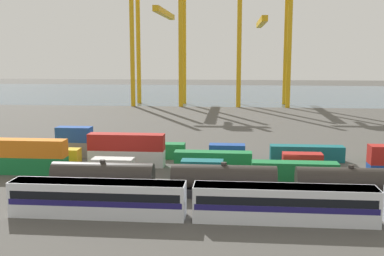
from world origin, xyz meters
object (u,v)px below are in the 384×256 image
at_px(shipping_container_7, 43,156).
at_px(gantry_crane_central, 263,29).
at_px(gantry_crane_west, 160,24).
at_px(shipping_container_2, 113,167).
at_px(shipping_container_10, 213,160).
at_px(passenger_train, 284,202).
at_px(shipping_container_16, 307,153).
at_px(freight_tank_row, 286,182).
at_px(shipping_container_14, 150,150).

bearing_deg(shipping_container_7, gantry_crane_central, 66.92).
relative_size(gantry_crane_west, gantry_crane_central, 1.07).
bearing_deg(gantry_crane_central, shipping_container_2, -105.04).
bearing_deg(gantry_crane_west, shipping_container_10, -76.22).
bearing_deg(passenger_train, shipping_container_2, 143.30).
bearing_deg(passenger_train, gantry_crane_west, 105.12).
distance_m(shipping_container_16, gantry_crane_central, 91.37).
bearing_deg(shipping_container_10, gantry_crane_central, 82.42).
bearing_deg(gantry_crane_west, shipping_container_2, -85.07).
height_order(passenger_train, shipping_container_2, passenger_train).
distance_m(freight_tank_row, shipping_container_14, 29.79).
xyz_separation_m(shipping_container_14, shipping_container_16, (26.52, 0.00, 0.00)).
height_order(shipping_container_14, shipping_container_16, same).
bearing_deg(shipping_container_16, freight_tank_row, -104.82).
distance_m(passenger_train, freight_tank_row, 8.37).
height_order(freight_tank_row, shipping_container_16, freight_tank_row).
bearing_deg(shipping_container_14, shipping_container_16, 0.00).
xyz_separation_m(shipping_container_10, shipping_container_16, (15.35, 6.16, 0.00)).
xyz_separation_m(shipping_container_7, shipping_container_14, (16.41, 6.16, 0.00)).
bearing_deg(shipping_container_2, passenger_train, -36.70).
distance_m(freight_tank_row, gantry_crane_central, 111.77).
bearing_deg(shipping_container_7, shipping_container_14, 20.56).
distance_m(shipping_container_2, gantry_crane_west, 104.03).
xyz_separation_m(shipping_container_7, shipping_container_10, (27.57, 0.00, 0.00)).
distance_m(passenger_train, shipping_container_7, 43.13).
xyz_separation_m(passenger_train, freight_tank_row, (1.06, 8.30, -0.04)).
bearing_deg(gantry_crane_central, shipping_container_14, -105.08).
distance_m(freight_tank_row, shipping_container_16, 21.96).
relative_size(shipping_container_10, gantry_crane_central, 0.28).
bearing_deg(shipping_container_2, shipping_container_16, 22.47).
height_order(gantry_crane_west, gantry_crane_central, gantry_crane_west).
bearing_deg(freight_tank_row, gantry_crane_west, 106.73).
height_order(shipping_container_2, gantry_crane_central, gantry_crane_central).
xyz_separation_m(passenger_train, shipping_container_7, (-36.25, 23.36, -0.84)).
bearing_deg(shipping_container_7, passenger_train, -32.80).
relative_size(shipping_container_7, shipping_container_14, 1.00).
xyz_separation_m(freight_tank_row, gantry_crane_west, (-32.80, 109.12, 25.75)).
distance_m(freight_tank_row, shipping_container_10, 17.95).
bearing_deg(shipping_container_10, shipping_container_14, 151.13).
distance_m(shipping_container_7, gantry_crane_central, 105.21).
height_order(shipping_container_7, gantry_crane_west, gantry_crane_west).
distance_m(shipping_container_14, gantry_crane_central, 94.35).
height_order(freight_tank_row, shipping_container_2, freight_tank_row).
height_order(shipping_container_2, shipping_container_14, same).
relative_size(passenger_train, shipping_container_2, 9.92).
bearing_deg(passenger_train, freight_tank_row, 82.73).
distance_m(freight_tank_row, shipping_container_2, 25.75).
height_order(freight_tank_row, shipping_container_14, freight_tank_row).
relative_size(passenger_train, shipping_container_7, 4.95).
relative_size(shipping_container_2, shipping_container_10, 0.50).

